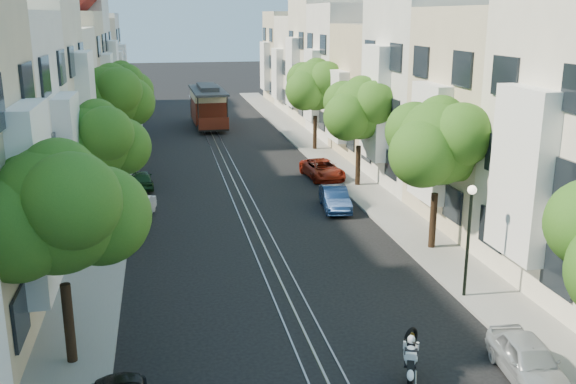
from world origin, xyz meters
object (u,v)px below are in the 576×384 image
sportbike_rider (411,356)px  parked_car_e_far (322,169)px  tree_e_c (361,111)px  parked_car_w_mid (139,207)px  tree_e_b (439,144)px  tree_w_b (98,143)px  tree_w_a (60,212)px  lamp_east (469,224)px  cable_car (208,104)px  parked_car_w_far (141,179)px  parked_car_e_mid (335,198)px  lamp_west (127,142)px  tree_e_d (316,86)px  tree_w_d (122,87)px  tree_w_c (112,98)px  parked_car_e_near (529,360)px

sportbike_rider → parked_car_e_far: size_ratio=0.38×
tree_e_c → parked_car_w_mid: tree_e_c is taller
tree_e_b → tree_w_b: tree_e_b is taller
sportbike_rider → parked_car_w_mid: (-7.92, 16.85, -0.14)m
tree_w_a → lamp_east: (13.44, 2.02, -1.89)m
tree_w_a → cable_car: 41.98m
cable_car → parked_car_w_far: cable_car is taller
parked_car_e_mid → parked_car_w_far: 12.04m
parked_car_w_far → tree_e_b: bearing=129.1°
tree_e_c → lamp_west: tree_e_c is taller
tree_e_d → lamp_west: size_ratio=1.65×
tree_w_d → parked_car_w_far: bearing=-83.7°
parked_car_e_far → sportbike_rider: bearing=-103.1°
tree_w_d → parked_car_e_mid: (11.74, -20.30, -3.99)m
tree_w_b → parked_car_w_mid: size_ratio=1.69×
tree_w_c → lamp_east: (13.44, -20.98, -2.22)m
parked_car_w_mid → parked_car_w_far: 5.96m
lamp_west → parked_car_e_near: size_ratio=1.18×
lamp_west → sportbike_rider: (8.62, -22.73, -2.10)m
parked_car_e_far → parked_car_w_far: 11.20m
tree_e_c → tree_w_b: (-14.40, -6.00, -0.20)m
sportbike_rider → parked_car_w_far: (-7.92, 22.81, -0.20)m
tree_w_c → tree_w_d: (-0.00, 11.00, -0.47)m
tree_e_b → tree_e_c: size_ratio=1.03×
lamp_east → parked_car_w_far: bearing=123.4°
sportbike_rider → parked_car_e_far: sportbike_rider is taller
tree_w_b → sportbike_rider: 17.86m
lamp_west → sportbike_rider: lamp_west is taller
tree_e_c → tree_e_d: bearing=90.0°
sportbike_rider → cable_car: 44.06m
tree_e_b → tree_e_c: bearing=90.0°
tree_w_a → parked_car_e_far: bearing=57.9°
tree_w_d → lamp_east: bearing=-67.2°
tree_e_d → tree_w_c: bearing=-157.4°
tree_e_c → parked_car_w_mid: size_ratio=1.76×
tree_e_c → parked_car_e_far: size_ratio=1.52×
tree_w_d → parked_car_w_far: 14.56m
lamp_east → sportbike_rider: size_ratio=2.53×
cable_car → parked_car_w_far: (-5.65, -21.17, -1.53)m
tree_w_a → lamp_east: 13.72m
parked_car_e_far → parked_car_w_mid: (-11.20, -6.19, 0.02)m
tree_w_d → parked_car_e_mid: 23.79m
tree_w_b → parked_car_w_far: tree_w_b is taller
parked_car_e_near → lamp_east: bearing=89.3°
lamp_east → parked_car_e_far: lamp_east is taller
tree_w_d → parked_car_e_far: (12.74, -13.67, -4.01)m
tree_w_a → cable_car: bearing=80.1°
tree_w_c → parked_car_e_far: (12.74, -2.67, -4.47)m
tree_w_d → parked_car_w_far: tree_w_d is taller
parked_car_e_near → tree_w_a: bearing=171.9°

